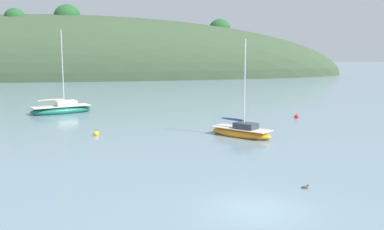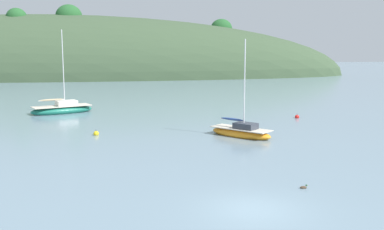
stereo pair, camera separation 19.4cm
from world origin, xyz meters
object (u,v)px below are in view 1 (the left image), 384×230
(sailboat_cream_ketch, at_px, (62,109))
(mooring_buoy_outer, at_px, (297,117))
(duck_lead, at_px, (305,187))
(mooring_buoy_channel, at_px, (96,134))
(sailboat_black_sloop, at_px, (241,132))

(sailboat_cream_ketch, bearing_deg, mooring_buoy_outer, -15.77)
(mooring_buoy_outer, height_order, duck_lead, mooring_buoy_outer)
(duck_lead, bearing_deg, mooring_buoy_channel, 126.29)
(sailboat_cream_ketch, height_order, mooring_buoy_outer, sailboat_cream_ketch)
(mooring_buoy_outer, bearing_deg, duck_lead, -109.97)
(sailboat_cream_ketch, distance_m, mooring_buoy_outer, 24.90)
(mooring_buoy_channel, distance_m, mooring_buoy_outer, 20.39)
(sailboat_black_sloop, height_order, mooring_buoy_channel, sailboat_black_sloop)
(duck_lead, bearing_deg, mooring_buoy_outer, 70.03)
(sailboat_cream_ketch, bearing_deg, mooring_buoy_channel, -70.75)
(duck_lead, bearing_deg, sailboat_black_sloop, 89.48)
(mooring_buoy_channel, bearing_deg, sailboat_cream_ketch, 109.25)
(mooring_buoy_channel, bearing_deg, duck_lead, -53.71)
(sailboat_cream_ketch, distance_m, duck_lead, 32.85)
(sailboat_cream_ketch, relative_size, mooring_buoy_outer, 16.97)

